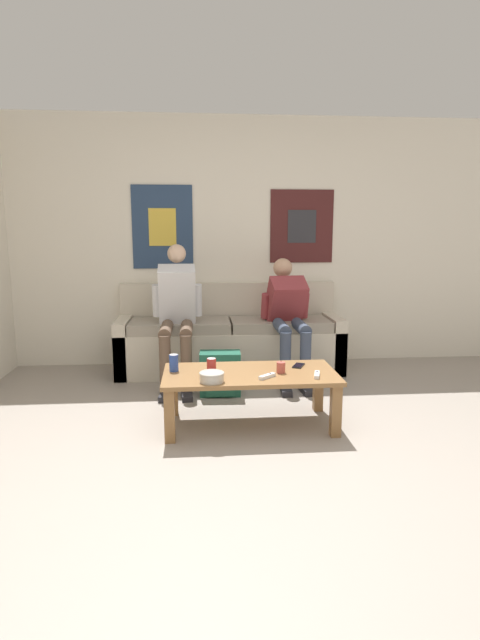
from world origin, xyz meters
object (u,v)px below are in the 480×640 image
at_px(ceramic_bowl, 212,376).
at_px(drink_can_red, 211,367).
at_px(person_seated_adult, 177,309).
at_px(cell_phone, 299,366).
at_px(game_controller_near_left, 267,376).
at_px(game_controller_near_right, 317,375).
at_px(drink_can_blue, 174,363).
at_px(couch, 230,340).
at_px(coffee_table, 250,381).
at_px(backpack, 220,374).
at_px(pillar_candle, 281,367).
at_px(person_seated_teen, 288,313).

distance_m(ceramic_bowl, drink_can_red, 0.15).
bearing_deg(person_seated_adult, cell_phone, -46.59).
distance_m(ceramic_bowl, game_controller_near_left, 0.39).
height_order(ceramic_bowl, game_controller_near_right, ceramic_bowl).
distance_m(ceramic_bowl, drink_can_blue, 0.39).
relative_size(couch, ceramic_bowl, 13.03).
bearing_deg(game_controller_near_right, person_seated_adult, 128.82).
relative_size(coffee_table, cell_phone, 8.23).
bearing_deg(drink_can_red, game_controller_near_right, -6.69).
height_order(backpack, game_controller_near_right, game_controller_near_right).
relative_size(drink_can_red, game_controller_near_right, 0.84).
height_order(pillar_candle, cell_phone, pillar_candle).
height_order(person_seated_adult, drink_can_blue, person_seated_adult).
bearing_deg(game_controller_near_left, person_seated_adult, 117.64).
distance_m(person_seated_teen, game_controller_near_left, 1.38).
height_order(person_seated_teen, backpack, person_seated_teen).
xyz_separation_m(couch, game_controller_near_left, (0.16, -1.63, 0.11)).
bearing_deg(game_controller_near_right, pillar_candle, 155.05).
xyz_separation_m(backpack, drink_can_red, (-0.09, -0.76, 0.28)).
relative_size(coffee_table, drink_can_red, 10.03).
relative_size(pillar_candle, game_controller_near_left, 0.69).
bearing_deg(coffee_table, drink_can_red, -168.67).
height_order(person_seated_teen, game_controller_near_left, person_seated_teen).
distance_m(pillar_candle, game_controller_near_right, 0.26).
bearing_deg(coffee_table, cell_phone, 18.62).
xyz_separation_m(person_seated_adult, drink_can_red, (0.28, -1.18, -0.23)).
bearing_deg(game_controller_near_right, drink_can_blue, 167.70).
height_order(person_seated_teen, cell_phone, person_seated_teen).
height_order(pillar_candle, drink_can_red, drink_can_red).
bearing_deg(couch, backpack, -99.80).
bearing_deg(couch, game_controller_near_right, -72.61).
height_order(coffee_table, game_controller_near_left, game_controller_near_left).
height_order(coffee_table, game_controller_near_right, game_controller_near_right).
height_order(coffee_table, pillar_candle, pillar_candle).
bearing_deg(cell_phone, game_controller_near_left, -134.87).
height_order(person_seated_teen, drink_can_red, person_seated_teen).
height_order(coffee_table, drink_can_red, drink_can_red).
xyz_separation_m(game_controller_near_left, game_controller_near_right, (0.35, 0.01, 0.00)).
xyz_separation_m(drink_can_blue, game_controller_near_left, (0.65, -0.23, -0.05)).
relative_size(person_seated_adult, game_controller_near_left, 9.74).
bearing_deg(coffee_table, drink_can_blue, 172.00).
bearing_deg(game_controller_near_left, game_controller_near_right, 1.19).
bearing_deg(pillar_candle, drink_can_red, -177.21).
bearing_deg(game_controller_near_right, coffee_table, 162.73).
bearing_deg(ceramic_bowl, drink_can_red, 88.93).
bearing_deg(pillar_candle, person_seated_adult, 124.07).
bearing_deg(drink_can_blue, coffee_table, -8.00).
xyz_separation_m(backpack, game_controller_near_left, (0.29, -0.85, 0.23)).
distance_m(backpack, game_controller_near_left, 0.93).
xyz_separation_m(couch, drink_can_red, (-0.23, -1.53, 0.16)).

